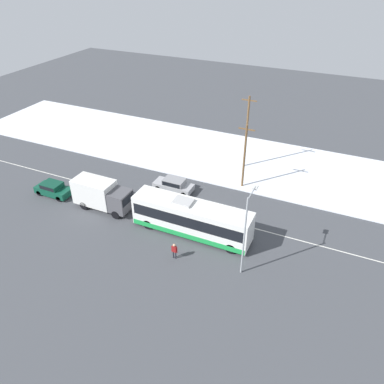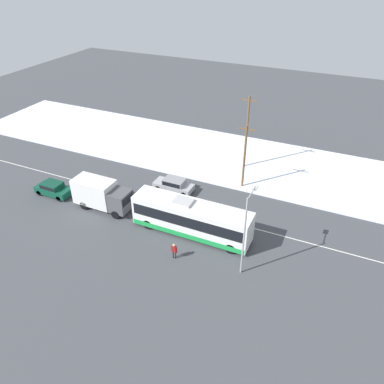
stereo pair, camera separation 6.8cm
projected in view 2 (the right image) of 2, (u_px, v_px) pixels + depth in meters
ground_plane at (203, 215)px, 38.59m from camera, size 120.00×120.00×0.00m
snow_lot at (243, 160)px, 48.55m from camera, size 80.00×14.24×0.12m
lane_marking_center at (203, 215)px, 38.59m from camera, size 60.00×0.12×0.00m
city_bus at (191, 218)px, 35.20m from camera, size 11.52×2.57×3.53m
box_truck at (101, 194)px, 38.74m from camera, size 6.22×2.30×3.17m
sedan_car at (174, 184)px, 42.11m from camera, size 4.52×1.80×1.48m
parked_car_near_truck at (53, 188)px, 41.35m from camera, size 4.07×1.80×1.50m
pedestrian_at_stop at (174, 249)px, 32.63m from camera, size 0.58×0.26×1.61m
streetlamp at (247, 225)px, 29.44m from camera, size 0.36×2.35×7.58m
utility_pole_roadside at (245, 156)px, 41.06m from camera, size 1.80×0.24×7.61m
utility_pole_snowlot at (247, 132)px, 44.65m from camera, size 1.80×0.24×9.11m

